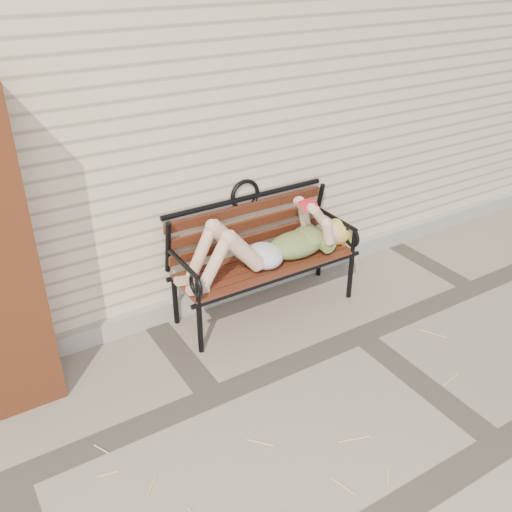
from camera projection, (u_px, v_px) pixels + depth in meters
ground at (360, 335)px, 4.28m from camera, size 80.00×80.00×0.00m
house_wall at (178, 64)px, 5.78m from camera, size 8.00×4.00×3.00m
foundation_strip at (287, 271)px, 4.96m from camera, size 8.00×0.10×0.15m
garden_bench at (260, 242)px, 4.38m from camera, size 1.56×0.62×1.01m
reading_woman at (270, 244)px, 4.28m from camera, size 1.47×0.33×0.46m
straw_scatter at (424, 434)px, 3.41m from camera, size 2.91×1.76×0.01m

